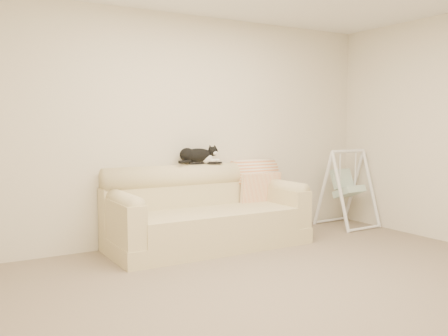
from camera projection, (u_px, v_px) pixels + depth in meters
name	position (u px, v px, depth m)	size (l,w,h in m)	color
ground_plane	(295.00, 286.00, 4.19)	(5.00, 5.00, 0.00)	#756755
room_shell	(298.00, 103.00, 4.05)	(5.04, 4.04, 2.60)	beige
sofa	(205.00, 215.00, 5.55)	(2.20, 0.93, 0.90)	#CDB886
remote_a	(197.00, 163.00, 5.73)	(0.18, 0.06, 0.03)	black
remote_b	(215.00, 163.00, 5.80)	(0.18, 0.07, 0.02)	black
tuxedo_cat	(198.00, 155.00, 5.72)	(0.54, 0.21, 0.21)	black
throw_blanket	(254.00, 175.00, 6.12)	(0.54, 0.38, 0.58)	#E78445
baby_swing	(347.00, 188.00, 6.61)	(0.64, 0.68, 1.03)	white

